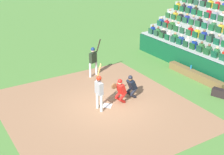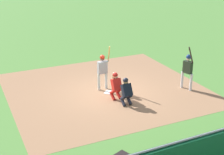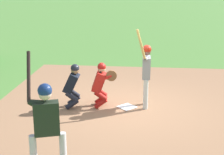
% 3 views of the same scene
% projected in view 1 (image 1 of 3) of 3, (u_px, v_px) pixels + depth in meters
% --- Properties ---
extents(ground_plane, '(160.00, 160.00, 0.00)m').
position_uv_depth(ground_plane, '(107.00, 106.00, 15.69)').
color(ground_plane, '#4D7F37').
extents(infield_dirt_patch, '(9.44, 8.80, 0.01)m').
position_uv_depth(infield_dirt_patch, '(99.00, 108.00, 15.45)').
color(infield_dirt_patch, '#966B4B').
rests_on(infield_dirt_patch, ground_plane).
extents(home_plate_marker, '(0.62, 0.62, 0.02)m').
position_uv_depth(home_plate_marker, '(107.00, 106.00, 15.69)').
color(home_plate_marker, white).
rests_on(home_plate_marker, infield_dirt_patch).
extents(batter_at_plate, '(0.59, 0.43, 2.26)m').
position_uv_depth(batter_at_plate, '(99.00, 89.00, 14.90)').
color(batter_at_plate, silver).
rests_on(batter_at_plate, ground_plane).
extents(catcher_crouching, '(0.50, 0.75, 1.30)m').
position_uv_depth(catcher_crouching, '(120.00, 89.00, 15.75)').
color(catcher_crouching, '#B21914').
rests_on(catcher_crouching, ground_plane).
extents(home_plate_umpire, '(0.47, 0.48, 1.28)m').
position_uv_depth(home_plate_umpire, '(131.00, 85.00, 16.24)').
color(home_plate_umpire, black).
rests_on(home_plate_umpire, ground_plane).
extents(dugout_wall, '(12.14, 0.24, 1.28)m').
position_uv_depth(dugout_wall, '(203.00, 67.00, 18.70)').
color(dugout_wall, '#0E4929').
rests_on(dugout_wall, ground_plane).
extents(dugout_bench, '(4.13, 0.40, 0.44)m').
position_uv_depth(dugout_bench, '(195.00, 75.00, 18.62)').
color(dugout_bench, brown).
rests_on(dugout_bench, ground_plane).
extents(water_bottle_on_bench, '(0.07, 0.07, 0.24)m').
position_uv_depth(water_bottle_on_bench, '(191.00, 67.00, 18.87)').
color(water_bottle_on_bench, '#1F77C3').
rests_on(water_bottle_on_bench, dugout_bench).
extents(equipment_duffel_bag, '(1.04, 0.67, 0.41)m').
position_uv_depth(equipment_duffel_bag, '(222.00, 94.00, 16.47)').
color(equipment_duffel_bag, black).
rests_on(equipment_duffel_bag, ground_plane).
extents(on_deck_batter, '(0.50, 0.71, 2.30)m').
position_uv_depth(on_deck_batter, '(93.00, 58.00, 18.66)').
color(on_deck_batter, silver).
rests_on(on_deck_batter, ground_plane).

